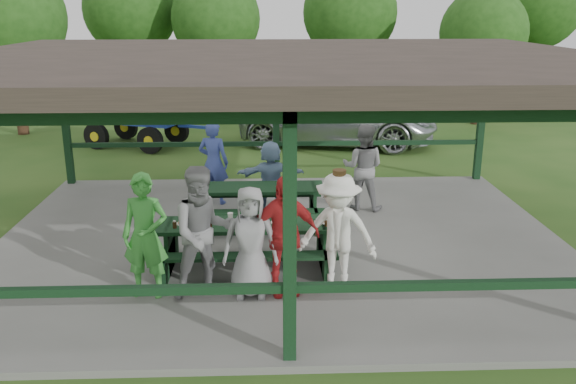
{
  "coord_description": "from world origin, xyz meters",
  "views": [
    {
      "loc": [
        -0.26,
        -10.09,
        4.07
      ],
      "look_at": [
        0.12,
        -0.3,
        1.07
      ],
      "focal_mm": 38.0,
      "sensor_mm": 36.0,
      "label": 1
    }
  ],
  "objects_px": {
    "spectator_blue": "(214,163)",
    "spectator_lblue": "(271,177)",
    "picnic_table_far": "(261,201)",
    "contestant_green": "(145,236)",
    "contestant_red": "(284,236)",
    "farm_trailer": "(137,124)",
    "contestant_grey_left": "(204,233)",
    "picnic_table_near": "(246,239)",
    "contestant_grey_mid": "(250,242)",
    "spectator_grey": "(363,167)",
    "pickup_truck": "(338,117)",
    "contestant_white_fedora": "(338,233)"
  },
  "relations": [
    {
      "from": "contestant_grey_mid",
      "to": "spectator_lblue",
      "type": "height_order",
      "value": "contestant_grey_mid"
    },
    {
      "from": "contestant_grey_left",
      "to": "picnic_table_far",
      "type": "bearing_deg",
      "value": 56.97
    },
    {
      "from": "contestant_white_fedora",
      "to": "contestant_grey_left",
      "type": "bearing_deg",
      "value": -158.47
    },
    {
      "from": "picnic_table_near",
      "to": "spectator_grey",
      "type": "bearing_deg",
      "value": 51.62
    },
    {
      "from": "picnic_table_far",
      "to": "farm_trailer",
      "type": "bearing_deg",
      "value": 116.97
    },
    {
      "from": "pickup_truck",
      "to": "farm_trailer",
      "type": "height_order",
      "value": "pickup_truck"
    },
    {
      "from": "picnic_table_far",
      "to": "farm_trailer",
      "type": "relative_size",
      "value": 0.6
    },
    {
      "from": "contestant_white_fedora",
      "to": "spectator_grey",
      "type": "distance_m",
      "value": 3.79
    },
    {
      "from": "contestant_red",
      "to": "pickup_truck",
      "type": "xyz_separation_m",
      "value": [
        1.99,
        10.37,
        -0.15
      ]
    },
    {
      "from": "picnic_table_near",
      "to": "picnic_table_far",
      "type": "bearing_deg",
      "value": 83.8
    },
    {
      "from": "picnic_table_near",
      "to": "contestant_grey_mid",
      "type": "distance_m",
      "value": 0.99
    },
    {
      "from": "contestant_grey_mid",
      "to": "spectator_grey",
      "type": "xyz_separation_m",
      "value": [
        2.18,
        3.8,
        0.07
      ]
    },
    {
      "from": "picnic_table_far",
      "to": "contestant_grey_mid",
      "type": "height_order",
      "value": "contestant_grey_mid"
    },
    {
      "from": "pickup_truck",
      "to": "contestant_grey_left",
      "type": "bearing_deg",
      "value": 174.88
    },
    {
      "from": "spectator_grey",
      "to": "picnic_table_near",
      "type": "bearing_deg",
      "value": 68.9
    },
    {
      "from": "contestant_white_fedora",
      "to": "pickup_truck",
      "type": "distance_m",
      "value": 10.35
    },
    {
      "from": "contestant_white_fedora",
      "to": "picnic_table_far",
      "type": "bearing_deg",
      "value": 129.17
    },
    {
      "from": "contestant_grey_mid",
      "to": "contestant_red",
      "type": "relative_size",
      "value": 0.92
    },
    {
      "from": "spectator_blue",
      "to": "contestant_green",
      "type": "bearing_deg",
      "value": 98.15
    },
    {
      "from": "farm_trailer",
      "to": "contestant_grey_left",
      "type": "bearing_deg",
      "value": -52.22
    },
    {
      "from": "picnic_table_near",
      "to": "contestant_grey_left",
      "type": "xyz_separation_m",
      "value": [
        -0.56,
        -0.94,
        0.47
      ]
    },
    {
      "from": "spectator_grey",
      "to": "contestant_green",
      "type": "bearing_deg",
      "value": 63.1
    },
    {
      "from": "contestant_red",
      "to": "spectator_grey",
      "type": "bearing_deg",
      "value": 56.42
    },
    {
      "from": "picnic_table_near",
      "to": "contestant_grey_left",
      "type": "relative_size",
      "value": 1.44
    },
    {
      "from": "spectator_lblue",
      "to": "spectator_grey",
      "type": "relative_size",
      "value": 0.84
    },
    {
      "from": "picnic_table_near",
      "to": "contestant_green",
      "type": "xyz_separation_m",
      "value": [
        -1.38,
        -0.89,
        0.42
      ]
    },
    {
      "from": "spectator_blue",
      "to": "spectator_grey",
      "type": "xyz_separation_m",
      "value": [
        3.03,
        -0.49,
        -0.0
      ]
    },
    {
      "from": "picnic_table_far",
      "to": "contestant_white_fedora",
      "type": "bearing_deg",
      "value": -68.32
    },
    {
      "from": "contestant_red",
      "to": "farm_trailer",
      "type": "height_order",
      "value": "contestant_red"
    },
    {
      "from": "contestant_grey_mid",
      "to": "pickup_truck",
      "type": "height_order",
      "value": "contestant_grey_mid"
    },
    {
      "from": "contestant_red",
      "to": "spectator_lblue",
      "type": "bearing_deg",
      "value": 83.15
    },
    {
      "from": "picnic_table_near",
      "to": "farm_trailer",
      "type": "xyz_separation_m",
      "value": [
        -3.54,
        9.38,
        0.1
      ]
    },
    {
      "from": "contestant_red",
      "to": "farm_trailer",
      "type": "xyz_separation_m",
      "value": [
        -4.1,
        10.27,
        -0.3
      ]
    },
    {
      "from": "picnic_table_near",
      "to": "contestant_red",
      "type": "xyz_separation_m",
      "value": [
        0.56,
        -0.89,
        0.4
      ]
    },
    {
      "from": "spectator_blue",
      "to": "spectator_lblue",
      "type": "bearing_deg",
      "value": 168.87
    },
    {
      "from": "contestant_white_fedora",
      "to": "contestant_green",
      "type": "bearing_deg",
      "value": -160.8
    },
    {
      "from": "contestant_grey_left",
      "to": "spectator_lblue",
      "type": "xyz_separation_m",
      "value": [
        0.97,
        3.68,
        -0.22
      ]
    },
    {
      "from": "contestant_grey_left",
      "to": "spectator_blue",
      "type": "height_order",
      "value": "contestant_grey_left"
    },
    {
      "from": "spectator_grey",
      "to": "picnic_table_far",
      "type": "bearing_deg",
      "value": 40.16
    },
    {
      "from": "spectator_lblue",
      "to": "contestant_green",
      "type": "bearing_deg",
      "value": 62.6
    },
    {
      "from": "spectator_lblue",
      "to": "picnic_table_far",
      "type": "bearing_deg",
      "value": 73.91
    },
    {
      "from": "picnic_table_far",
      "to": "spectator_grey",
      "type": "height_order",
      "value": "spectator_grey"
    },
    {
      "from": "contestant_green",
      "to": "farm_trailer",
      "type": "xyz_separation_m",
      "value": [
        -2.16,
        10.27,
        -0.32
      ]
    },
    {
      "from": "contestant_red",
      "to": "spectator_lblue",
      "type": "distance_m",
      "value": 3.64
    },
    {
      "from": "picnic_table_far",
      "to": "spectator_grey",
      "type": "relative_size",
      "value": 1.35
    },
    {
      "from": "spectator_blue",
      "to": "contestant_grey_left",
      "type": "bearing_deg",
      "value": 109.11
    },
    {
      "from": "picnic_table_near",
      "to": "contestant_green",
      "type": "relative_size",
      "value": 1.53
    },
    {
      "from": "contestant_green",
      "to": "pickup_truck",
      "type": "relative_size",
      "value": 0.3
    },
    {
      "from": "contestant_green",
      "to": "spectator_grey",
      "type": "bearing_deg",
      "value": 52.76
    },
    {
      "from": "picnic_table_far",
      "to": "contestant_green",
      "type": "bearing_deg",
      "value": -118.9
    }
  ]
}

